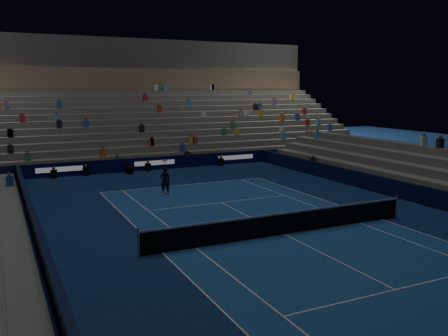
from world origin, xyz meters
The scene contains 9 objects.
ground centered at (0.00, 0.00, 0.00)m, with size 90.00×90.00×0.00m, color #0D2250.
court_surface centered at (0.00, 0.00, 0.01)m, with size 10.97×23.77×0.01m, color navy.
sponsor_barrier_far centered at (0.00, 18.50, 0.50)m, with size 44.00×0.25×1.00m, color black.
sponsor_barrier_east centered at (9.70, 0.00, 0.50)m, with size 0.25×37.00×1.00m, color black.
sponsor_barrier_west centered at (-9.70, 0.00, 0.50)m, with size 0.25×37.00×1.00m, color black.
grandstand_main centered at (0.00, 27.90, 3.38)m, with size 44.00×15.20×11.20m.
tennis_net centered at (0.00, 0.00, 0.50)m, with size 12.90×0.10×1.10m.
tennis_player centered at (-2.06, 9.75, 0.82)m, with size 0.60×0.39×1.65m, color black.
broadcast_camera centered at (-2.20, 17.51, 0.30)m, with size 0.54×0.93×0.58m.
Camera 1 is at (-10.93, -16.85, 6.21)m, focal length 38.53 mm.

